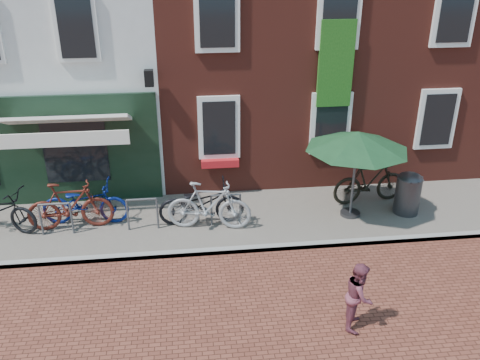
{
  "coord_description": "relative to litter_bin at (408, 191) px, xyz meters",
  "views": [
    {
      "loc": [
        -0.45,
        -9.71,
        6.37
      ],
      "look_at": [
        0.83,
        1.09,
        1.33
      ],
      "focal_mm": 38.21,
      "sensor_mm": 36.0,
      "label": 1
    }
  ],
  "objects": [
    {
      "name": "ground",
      "position": [
        -5.14,
        -1.27,
        -0.7
      ],
      "size": [
        80.0,
        80.0,
        0.0
      ],
      "primitive_type": "plane",
      "color": "brown"
    },
    {
      "name": "sidewalk",
      "position": [
        -4.14,
        0.23,
        -0.65
      ],
      "size": [
        24.0,
        3.0,
        0.1
      ],
      "primitive_type": "cube",
      "color": "slate",
      "rests_on": "ground"
    },
    {
      "name": "building_stucco",
      "position": [
        -10.14,
        5.73,
        3.8
      ],
      "size": [
        8.0,
        8.0,
        9.0
      ],
      "primitive_type": "cube",
      "color": "silver",
      "rests_on": "ground"
    },
    {
      "name": "litter_bin",
      "position": [
        0.0,
        0.0,
        0.0
      ],
      "size": [
        0.63,
        0.63,
        1.16
      ],
      "color": "#38383C",
      "rests_on": "sidewalk"
    },
    {
      "name": "parasol",
      "position": [
        -1.46,
        0.03,
        1.5
      ],
      "size": [
        2.52,
        2.52,
        2.34
      ],
      "color": "#4C4C4F",
      "rests_on": "sidewalk"
    },
    {
      "name": "boy",
      "position": [
        -2.59,
        -3.88,
        -0.04
      ],
      "size": [
        0.71,
        0.79,
        1.32
      ],
      "primitive_type": "imported",
      "rotation": [
        0.0,
        0.0,
        1.16
      ],
      "color": "brown",
      "rests_on": "ground"
    },
    {
      "name": "bicycle_1",
      "position": [
        -8.34,
        0.17,
        0.01
      ],
      "size": [
        2.05,
        0.66,
        1.22
      ],
      "primitive_type": "imported",
      "rotation": [
        0.0,
        0.0,
        1.62
      ],
      "color": "#541C14",
      "rests_on": "sidewalk"
    },
    {
      "name": "bicycle_2",
      "position": [
        -8.03,
        0.41,
        -0.05
      ],
      "size": [
        2.13,
        0.89,
        1.1
      ],
      "primitive_type": "imported",
      "rotation": [
        0.0,
        0.0,
        1.49
      ],
      "color": "navy",
      "rests_on": "sidewalk"
    },
    {
      "name": "bicycle_3",
      "position": [
        -5.05,
        -0.21,
        0.01
      ],
      "size": [
        2.09,
        0.91,
        1.22
      ],
      "primitive_type": "imported",
      "rotation": [
        0.0,
        0.0,
        1.4
      ],
      "color": "#939395",
      "rests_on": "sidewalk"
    },
    {
      "name": "bicycle_4",
      "position": [
        -5.21,
        0.07,
        -0.05
      ],
      "size": [
        2.09,
        0.75,
        1.1
      ],
      "primitive_type": "imported",
      "rotation": [
        0.0,
        0.0,
        1.58
      ],
      "color": "black",
      "rests_on": "sidewalk"
    },
    {
      "name": "bicycle_5",
      "position": [
        -0.77,
        0.67,
        0.01
      ],
      "size": [
        2.08,
        0.82,
        1.22
      ],
      "primitive_type": "imported",
      "rotation": [
        0.0,
        0.0,
        1.69
      ],
      "color": "black",
      "rests_on": "sidewalk"
    }
  ]
}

